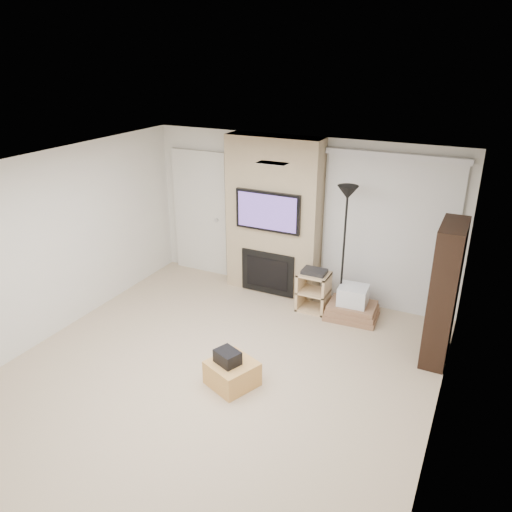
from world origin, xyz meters
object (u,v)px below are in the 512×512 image
at_px(av_stand, 314,289).
at_px(ottoman, 232,373).
at_px(floor_lamp, 346,215).
at_px(box_stack, 352,306).
at_px(bookshelf, 444,293).

bearing_deg(av_stand, ottoman, -95.79).
bearing_deg(floor_lamp, box_stack, -6.86).
height_order(av_stand, box_stack, av_stand).
distance_m(ottoman, av_stand, 2.18).
xyz_separation_m(ottoman, av_stand, (0.22, 2.16, 0.20)).
bearing_deg(floor_lamp, ottoman, -105.86).
distance_m(av_stand, bookshelf, 1.99).
xyz_separation_m(ottoman, floor_lamp, (0.63, 2.20, 1.40)).
height_order(ottoman, bookshelf, bookshelf).
height_order(floor_lamp, bookshelf, floor_lamp).
bearing_deg(av_stand, floor_lamp, 5.72).
bearing_deg(ottoman, av_stand, 84.21).
relative_size(ottoman, bookshelf, 0.28).
distance_m(floor_lamp, bookshelf, 1.67).
xyz_separation_m(floor_lamp, av_stand, (-0.41, -0.04, -1.20)).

